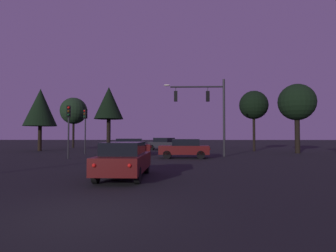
% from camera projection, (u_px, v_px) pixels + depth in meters
% --- Properties ---
extents(ground_plane, '(168.00, 168.00, 0.00)m').
position_uv_depth(ground_plane, '(156.00, 152.00, 30.68)').
color(ground_plane, black).
rests_on(ground_plane, ground).
extents(traffic_signal_mast_arm, '(5.31, 0.38, 6.69)m').
position_uv_depth(traffic_signal_mast_arm, '(207.00, 105.00, 23.89)').
color(traffic_signal_mast_arm, '#232326').
rests_on(traffic_signal_mast_arm, ground).
extents(traffic_light_corner_left, '(0.35, 0.38, 4.14)m').
position_uv_depth(traffic_light_corner_left, '(69.00, 121.00, 21.52)').
color(traffic_light_corner_left, '#232326').
rests_on(traffic_light_corner_left, ground).
extents(traffic_light_corner_right, '(0.36, 0.38, 4.35)m').
position_uv_depth(traffic_light_corner_right, '(85.00, 122.00, 26.79)').
color(traffic_light_corner_right, '#232326').
rests_on(traffic_light_corner_right, ground).
extents(car_nearside_lane, '(1.86, 4.48, 1.52)m').
position_uv_depth(car_nearside_lane, '(124.00, 159.00, 11.72)').
color(car_nearside_lane, '#4C0F0F').
rests_on(car_nearside_lane, ground).
extents(car_crossing_left, '(4.30, 2.10, 1.52)m').
position_uv_depth(car_crossing_left, '(128.00, 147.00, 25.22)').
color(car_crossing_left, '#4C0F0F').
rests_on(car_crossing_left, ground).
extents(car_crossing_right, '(4.11, 2.03, 1.52)m').
position_uv_depth(car_crossing_right, '(185.00, 148.00, 22.06)').
color(car_crossing_right, '#4C0F0F').
rests_on(car_crossing_right, ground).
extents(car_far_lane, '(4.43, 3.92, 1.52)m').
position_uv_depth(car_far_lane, '(165.00, 144.00, 34.48)').
color(car_far_lane, '#232328').
rests_on(car_far_lane, ground).
extents(tree_behind_sign, '(3.29, 3.29, 6.98)m').
position_uv_depth(tree_behind_sign, '(254.00, 105.00, 31.94)').
color(tree_behind_sign, black).
rests_on(tree_behind_sign, ground).
extents(tree_left_far, '(3.90, 3.90, 7.40)m').
position_uv_depth(tree_left_far, '(74.00, 111.00, 40.71)').
color(tree_left_far, black).
rests_on(tree_left_far, ground).
extents(tree_center_horizon, '(3.77, 3.77, 7.31)m').
position_uv_depth(tree_center_horizon, '(40.00, 108.00, 32.48)').
color(tree_center_horizon, black).
rests_on(tree_center_horizon, ground).
extents(tree_right_cluster, '(3.72, 3.72, 8.07)m').
position_uv_depth(tree_right_cluster, '(109.00, 103.00, 35.50)').
color(tree_right_cluster, black).
rests_on(tree_right_cluster, ground).
extents(tree_lot_edge, '(3.72, 3.72, 7.08)m').
position_uv_depth(tree_lot_edge, '(297.00, 103.00, 28.18)').
color(tree_lot_edge, black).
rests_on(tree_lot_edge, ground).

